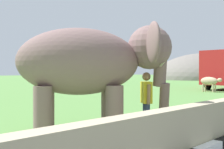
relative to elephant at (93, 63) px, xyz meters
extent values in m
cube|color=tan|center=(-0.31, -2.56, -1.39)|extent=(28.00, 0.36, 1.00)
cylinder|color=#7D5F5D|center=(0.66, 0.08, -1.22)|extent=(0.44, 0.44, 1.34)
cylinder|color=#7D5F5D|center=(0.13, -0.65, -1.22)|extent=(0.44, 0.44, 1.34)
cylinder|color=#7D5F5D|center=(-0.71, 1.08, -1.22)|extent=(0.44, 0.44, 1.34)
cylinder|color=#7D5F5D|center=(-1.25, 0.36, -1.22)|extent=(0.44, 0.44, 1.34)
ellipsoid|color=#7D5F5D|center=(-0.29, 0.22, 0.05)|extent=(3.45, 3.12, 1.70)
sphere|color=#7D5F5D|center=(1.21, -0.89, 0.43)|extent=(1.16, 1.16, 1.16)
ellipsoid|color=#D84C8C|center=(1.45, -1.06, 0.58)|extent=(0.67, 0.73, 0.44)
ellipsoid|color=#7D5F5D|center=(1.56, -0.17, 0.48)|extent=(0.73, 0.87, 1.00)
ellipsoid|color=#7D5F5D|center=(0.64, -1.43, 0.48)|extent=(0.73, 0.87, 1.00)
cylinder|color=#7D5F5D|center=(1.45, -1.06, -0.12)|extent=(0.56, 0.59, 0.99)
cylinder|color=#7D5F5D|center=(1.54, -1.13, -0.92)|extent=(0.43, 0.45, 0.83)
cone|color=beige|center=(1.57, -0.80, -0.02)|extent=(0.45, 0.54, 0.22)
cone|color=beige|center=(1.23, -1.25, -0.02)|extent=(0.45, 0.54, 0.22)
cylinder|color=navy|center=(1.36, -0.64, -1.48)|extent=(0.15, 0.15, 0.82)
cylinder|color=navy|center=(1.23, -0.80, -1.48)|extent=(0.15, 0.15, 0.82)
cube|color=yellow|center=(1.29, -0.72, -0.78)|extent=(0.44, 0.46, 0.58)
cylinder|color=#9E7251|center=(1.46, -0.51, -0.80)|extent=(0.14, 0.15, 0.52)
cylinder|color=#9E7251|center=(1.13, -0.92, -0.80)|extent=(0.16, 0.17, 0.53)
sphere|color=#9E7251|center=(1.29, -0.72, -0.35)|extent=(0.23, 0.23, 0.23)
cylinder|color=black|center=(19.55, 6.34, -1.39)|extent=(1.00, 0.32, 1.00)
cylinder|color=tan|center=(17.07, 4.52, -1.56)|extent=(0.12, 0.12, 0.65)
cylinder|color=tan|center=(16.71, 4.55, -1.56)|extent=(0.12, 0.12, 0.65)
cylinder|color=tan|center=(17.15, 5.41, -1.56)|extent=(0.12, 0.12, 0.65)
cylinder|color=tan|center=(16.79, 5.45, -1.56)|extent=(0.12, 0.12, 0.65)
ellipsoid|color=tan|center=(16.93, 4.98, -0.99)|extent=(0.74, 1.55, 0.66)
ellipsoid|color=tan|center=(16.84, 4.06, -0.89)|extent=(0.30, 0.42, 0.32)
ellipsoid|color=slate|center=(52.69, 22.99, -1.89)|extent=(25.48, 20.38, 11.25)
camera|label=1|loc=(-4.70, -5.36, -0.21)|focal=44.53mm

